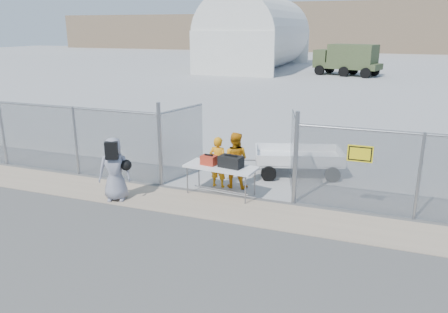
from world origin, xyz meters
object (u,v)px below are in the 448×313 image
at_px(folding_table, 221,180).
at_px(security_worker_right, 235,160).
at_px(visitor, 115,169).
at_px(utility_trailer, 298,161).
at_px(security_worker_left, 218,162).

xyz_separation_m(folding_table, security_worker_right, (0.16, 0.72, 0.41)).
relative_size(security_worker_right, visitor, 0.95).
height_order(security_worker_right, utility_trailer, security_worker_right).
distance_m(folding_table, utility_trailer, 3.09).
height_order(folding_table, security_worker_left, security_worker_left).
bearing_deg(utility_trailer, security_worker_left, -151.22).
bearing_deg(folding_table, security_worker_left, 123.48).
height_order(security_worker_left, visitor, visitor).
distance_m(folding_table, security_worker_right, 0.84).
bearing_deg(visitor, folding_table, 4.73).
bearing_deg(visitor, utility_trailer, 20.08).
bearing_deg(folding_table, security_worker_right, 82.93).
bearing_deg(security_worker_left, utility_trailer, -133.03).
height_order(folding_table, utility_trailer, utility_trailer).
bearing_deg(visitor, security_worker_left, 17.22).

